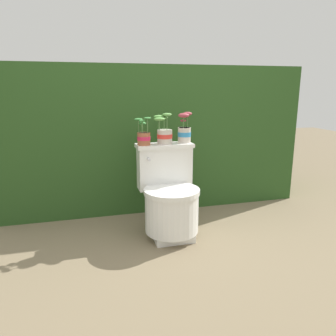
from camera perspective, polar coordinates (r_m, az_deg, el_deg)
ground_plane at (r=2.61m, az=1.60°, el=-12.14°), size 12.00×12.00×0.00m
hedge_backdrop at (r=3.39m, az=-3.40°, el=5.80°), size 2.86×0.88×1.34m
toilet at (r=2.57m, az=0.28°, el=-5.30°), size 0.46×0.52×0.71m
potted_plant_left at (r=2.55m, az=-4.27°, el=5.59°), size 0.12×0.10×0.22m
potted_plant_midleft at (r=2.60m, az=-0.66°, el=6.12°), size 0.15×0.12×0.24m
potted_plant_middle at (r=2.66m, az=2.88°, el=6.41°), size 0.12×0.11×0.25m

